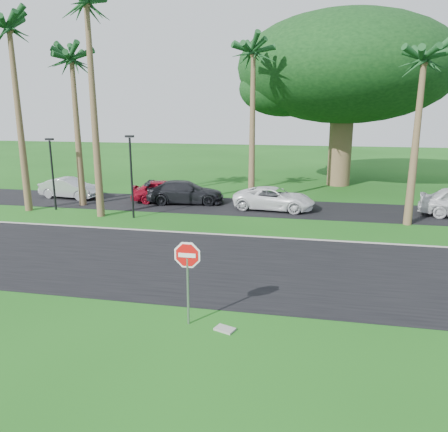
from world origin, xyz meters
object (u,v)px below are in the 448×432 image
(car_red, at_px, (165,191))
(car_dark, at_px, (185,192))
(car_silver, at_px, (70,188))
(car_minivan, at_px, (274,199))
(stop_sign_near, at_px, (187,266))

(car_red, xyz_separation_m, car_dark, (1.43, -0.14, -0.02))
(car_silver, height_order, car_minivan, car_silver)
(car_dark, bearing_deg, car_minivan, -106.07)
(car_red, distance_m, car_minivan, 7.32)
(stop_sign_near, height_order, car_minivan, stop_sign_near)
(car_dark, bearing_deg, car_red, 75.23)
(car_silver, relative_size, car_minivan, 0.85)
(car_silver, bearing_deg, car_minivan, -86.51)
(car_silver, height_order, car_dark, car_dark)
(stop_sign_near, relative_size, car_dark, 0.52)
(stop_sign_near, height_order, car_silver, stop_sign_near)
(car_red, relative_size, car_dark, 0.87)
(stop_sign_near, bearing_deg, car_silver, 129.27)
(car_minivan, bearing_deg, stop_sign_near, -178.56)
(car_silver, relative_size, car_dark, 0.83)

